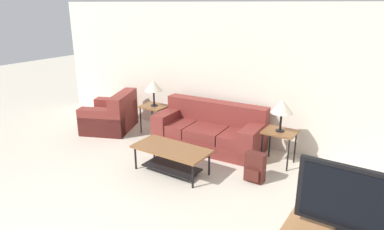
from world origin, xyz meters
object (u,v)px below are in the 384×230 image
armchair (111,116)px  side_table_left (154,109)px  side_table_right (280,135)px  coffee_table (172,154)px  television (364,205)px  table_lamp_right (282,107)px  backpack (255,168)px  couch (210,131)px  table_lamp_left (154,86)px

armchair → side_table_left: (0.90, 0.35, 0.23)m
side_table_left → side_table_right: 2.64m
armchair → coffee_table: size_ratio=1.08×
coffee_table → television: television is taller
side_table_right → coffee_table: bearing=-137.0°
coffee_table → table_lamp_right: table_lamp_right is taller
television → backpack: 2.38m
backpack → side_table_left: bearing=163.3°
coffee_table → side_table_left: size_ratio=2.10×
couch → backpack: (1.24, -0.77, -0.08)m
coffee_table → side_table_right: bearing=43.0°
side_table_right → backpack: bearing=-96.5°
side_table_right → table_lamp_left: table_lamp_left is taller
couch → television: (2.83, -2.35, 0.71)m
coffee_table → table_lamp_right: bearing=43.0°
table_lamp_left → table_lamp_right: size_ratio=1.00×
table_lamp_right → television: television is taller
side_table_right → television: 2.84m
table_lamp_left → table_lamp_right: bearing=0.0°
television → armchair: bearing=158.3°
table_lamp_left → table_lamp_right: same height
couch → side_table_left: couch is taller
table_lamp_left → side_table_right: bearing=0.0°
side_table_left → television: 4.80m
table_lamp_left → television: television is taller
armchair → coffee_table: (2.24, -0.88, 0.02)m
side_table_right → television: (1.51, -2.36, 0.49)m
side_table_left → table_lamp_right: bearing=0.0°
side_table_right → table_lamp_right: size_ratio=1.09×
side_table_left → television: television is taller
side_table_left → side_table_right: same height
coffee_table → armchair: bearing=158.6°
table_lamp_right → television: bearing=-57.4°
table_lamp_left → couch: bearing=-0.2°
side_table_left → side_table_right: size_ratio=1.00×
couch → coffee_table: size_ratio=1.68×
armchair → television: bearing=-21.7°
coffee_table → television: (2.82, -1.13, 0.69)m
couch → table_lamp_right: 1.50m
couch → side_table_right: (1.33, 0.00, 0.22)m
coffee_table → backpack: 1.31m
side_table_left → table_lamp_right: size_ratio=1.09×
couch → side_table_right: size_ratio=3.54×
side_table_left → coffee_table: bearing=-42.5°
couch → backpack: couch is taller
table_lamp_right → side_table_left: bearing=180.0°
coffee_table → side_table_right: side_table_right is taller
table_lamp_right → television: (1.51, -2.36, 0.01)m
television → couch: bearing=140.3°
side_table_right → backpack: size_ratio=1.27×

